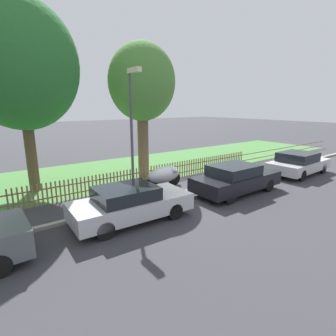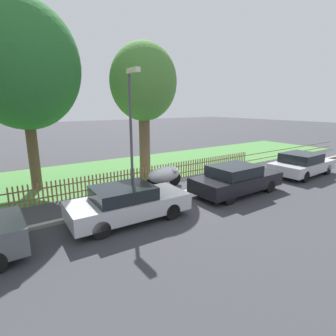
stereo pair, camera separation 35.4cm
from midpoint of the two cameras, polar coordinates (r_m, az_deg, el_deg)
ground_plane at (r=11.92m, az=5.02°, el=-5.59°), size 120.00×120.00×0.00m
kerb_stone at (r=11.97m, az=4.72°, el=-5.19°), size 37.17×0.20×0.12m
grass_strip at (r=16.59m, az=-7.85°, el=-0.17°), size 37.17×6.94×0.01m
park_fence at (r=13.58m, az=-1.24°, el=-1.16°), size 37.17×0.05×0.91m
parked_car_black_saloon at (r=9.12m, az=-7.64°, el=-7.49°), size 4.16×1.86×1.24m
parked_car_navy_estate at (r=12.19m, az=15.41°, el=-2.33°), size 4.33×1.79×1.31m
parked_car_red_compact at (r=16.72m, az=27.64°, el=0.79°), size 4.24×2.02×1.29m
covered_motorcycle at (r=12.59m, az=0.11°, el=-1.45°), size 2.02×0.95×1.02m
tree_behind_motorcycle at (r=13.48m, az=-28.38°, el=19.01°), size 4.80×4.80×8.33m
tree_mid_park at (r=14.22m, az=-4.63°, el=17.82°), size 3.45×3.45×7.04m
street_lamp at (r=10.57m, az=-6.92°, el=10.43°), size 0.20×0.79×5.24m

